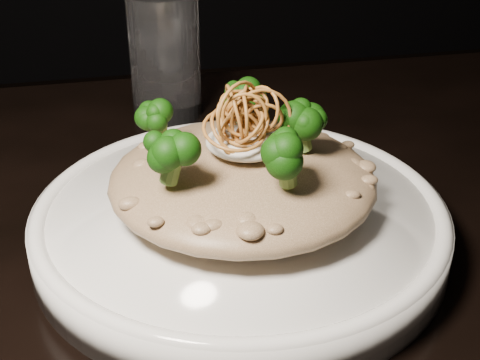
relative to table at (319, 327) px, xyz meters
name	(u,v)px	position (x,y,z in m)	size (l,w,h in m)	color
table	(319,327)	(0.00, 0.00, 0.00)	(1.10, 0.80, 0.75)	black
plate	(240,224)	(-0.06, 0.02, 0.10)	(0.31, 0.31, 0.03)	white
risotto	(242,179)	(-0.06, 0.02, 0.14)	(0.20, 0.20, 0.04)	brown
broccoli	(237,119)	(-0.06, 0.02, 0.18)	(0.14, 0.14, 0.05)	black
cheese	(246,141)	(-0.06, 0.02, 0.17)	(0.06, 0.06, 0.02)	silver
shallots	(247,110)	(-0.06, 0.02, 0.19)	(0.06, 0.06, 0.04)	brown
drinking_glass	(165,56)	(-0.09, 0.28, 0.15)	(0.07, 0.07, 0.13)	white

